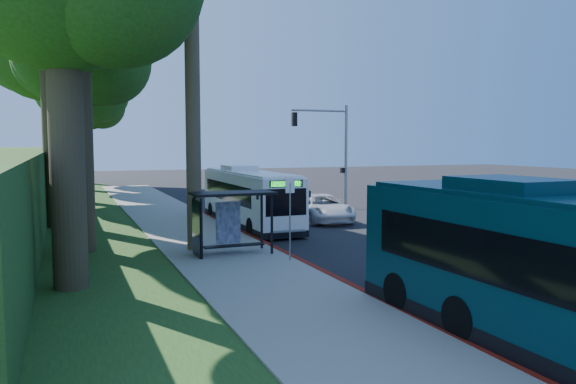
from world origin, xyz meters
name	(u,v)px	position (x,y,z in m)	size (l,w,h in m)	color
ground	(354,234)	(0.00, 0.00, 0.00)	(140.00, 140.00, 0.00)	black
sidewalk	(208,243)	(-7.30, 0.00, 0.06)	(4.50, 70.00, 0.12)	gray
red_curb	(290,256)	(-5.00, -4.00, 0.07)	(0.25, 30.00, 0.13)	maroon
grass_verge	(68,234)	(-13.00, 5.00, 0.03)	(8.00, 70.00, 0.06)	#234719
bus_shelter	(226,211)	(-7.26, -2.86, 1.81)	(3.20, 1.51, 2.55)	black
stop_sign_pole	(290,208)	(-5.40, -5.00, 2.08)	(0.35, 0.06, 3.17)	gray
traffic_signal_pole	(332,144)	(3.78, 10.00, 4.42)	(4.10, 0.30, 7.00)	gray
tree_2	(79,51)	(-11.89, 15.98, 10.48)	(8.82, 8.40, 15.12)	#382B1E
tree_3	(48,46)	(-13.88, 23.98, 11.98)	(10.08, 9.60, 17.28)	#382B1E
tree_4	(80,86)	(-11.40, 31.98, 9.73)	(8.40, 8.00, 14.14)	#382B1E
tree_5	(88,101)	(-10.41, 39.99, 8.96)	(7.35, 7.00, 12.86)	#382B1E
white_bus	(249,197)	(-3.80, 4.92, 1.56)	(2.38, 10.71, 3.19)	white
pickup	(322,208)	(0.54, 4.81, 0.76)	(2.52, 5.47, 1.52)	silver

